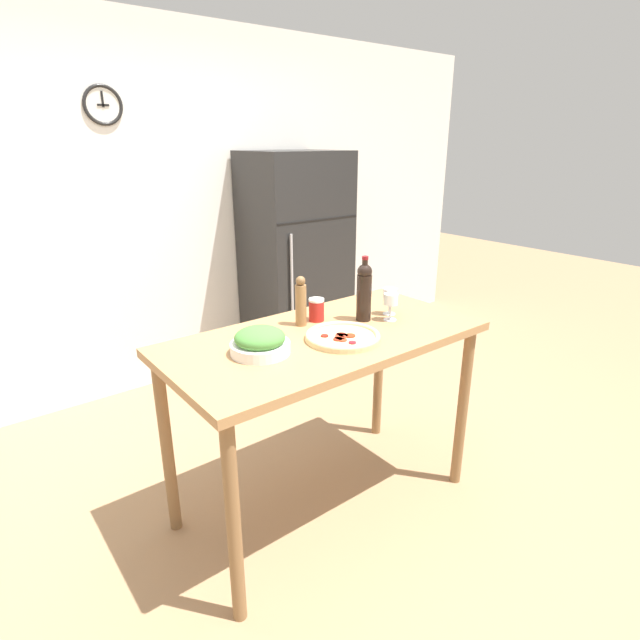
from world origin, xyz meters
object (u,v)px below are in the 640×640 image
(wine_bottle, at_px, (364,291))
(homemade_pizza, at_px, (343,336))
(refrigerator, at_px, (296,262))
(salt_canister, at_px, (316,310))
(wine_glass_far, at_px, (390,295))
(pepper_mill, at_px, (301,302))
(wine_glass_near, at_px, (391,301))
(salad_bowl, at_px, (259,342))

(wine_bottle, distance_m, homemade_pizza, 0.32)
(refrigerator, distance_m, salt_canister, 1.66)
(salt_canister, bearing_deg, homemade_pizza, -102.89)
(wine_glass_far, height_order, pepper_mill, pepper_mill)
(pepper_mill, xyz_separation_m, salt_canister, (0.10, 0.00, -0.06))
(salt_canister, bearing_deg, wine_bottle, -36.33)
(wine_glass_near, relative_size, salt_canister, 1.22)
(wine_glass_far, relative_size, homemade_pizza, 0.41)
(salad_bowl, height_order, salt_canister, salad_bowl)
(pepper_mill, height_order, homemade_pizza, pepper_mill)
(refrigerator, xyz_separation_m, wine_glass_near, (-0.59, -1.63, 0.19))
(refrigerator, height_order, wine_bottle, refrigerator)
(refrigerator, xyz_separation_m, pepper_mill, (-0.98, -1.41, 0.21))
(wine_bottle, distance_m, salt_canister, 0.25)
(wine_glass_far, distance_m, pepper_mill, 0.48)
(pepper_mill, relative_size, salad_bowl, 0.97)
(wine_glass_near, xyz_separation_m, salad_bowl, (-0.73, 0.06, -0.05))
(refrigerator, height_order, wine_glass_near, refrigerator)
(refrigerator, relative_size, wine_bottle, 5.31)
(refrigerator, distance_m, wine_glass_far, 1.66)
(refrigerator, height_order, pepper_mill, refrigerator)
(wine_glass_near, bearing_deg, salt_canister, 142.42)
(salt_canister, bearing_deg, salad_bowl, -158.81)
(wine_bottle, height_order, wine_glass_far, wine_bottle)
(wine_bottle, bearing_deg, wine_glass_near, -39.78)
(wine_bottle, distance_m, pepper_mill, 0.32)
(wine_glass_near, distance_m, pepper_mill, 0.45)
(wine_glass_far, bearing_deg, wine_glass_near, -133.06)
(salad_bowl, bearing_deg, refrigerator, 50.06)
(wine_glass_near, height_order, pepper_mill, pepper_mill)
(wine_glass_near, bearing_deg, salad_bowl, 175.63)
(wine_glass_near, relative_size, pepper_mill, 0.56)
(pepper_mill, bearing_deg, wine_glass_near, -29.42)
(refrigerator, bearing_deg, wine_glass_far, -108.68)
(wine_glass_near, xyz_separation_m, homemade_pizza, (-0.35, -0.05, -0.09))
(homemade_pizza, bearing_deg, wine_glass_near, 7.83)
(wine_glass_near, xyz_separation_m, salt_canister, (-0.29, 0.22, -0.04))
(salt_canister, bearing_deg, pepper_mill, -177.46)
(wine_glass_near, distance_m, salt_canister, 0.37)
(wine_glass_near, height_order, homemade_pizza, wine_glass_near)
(wine_glass_far, bearing_deg, homemade_pizza, -164.55)
(wine_bottle, bearing_deg, refrigerator, 65.83)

